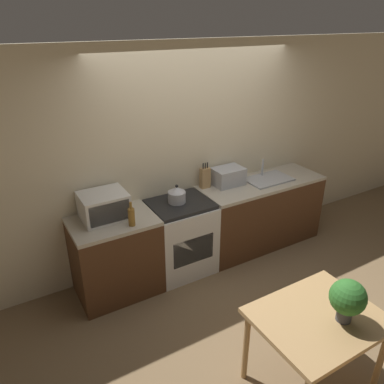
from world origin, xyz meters
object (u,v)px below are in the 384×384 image
(kettle, at_px, (177,195))
(toaster_oven, at_px, (228,176))
(dining_table, at_px, (317,325))
(stove_range, at_px, (181,237))
(microwave, at_px, (104,206))
(bottle, at_px, (131,217))

(kettle, distance_m, toaster_oven, 0.80)
(kettle, distance_m, dining_table, 2.01)
(stove_range, xyz_separation_m, microwave, (-0.84, 0.09, 0.59))
(microwave, bearing_deg, kettle, -4.23)
(microwave, height_order, toaster_oven, microwave)
(stove_range, xyz_separation_m, toaster_oven, (0.76, 0.15, 0.56))
(microwave, xyz_separation_m, bottle, (0.18, -0.29, -0.04))
(stove_range, xyz_separation_m, dining_table, (0.14, -1.94, 0.20))
(stove_range, height_order, toaster_oven, toaster_oven)
(stove_range, distance_m, bottle, 0.88)
(bottle, height_order, toaster_oven, bottle)
(bottle, bearing_deg, toaster_oven, 13.83)
(stove_range, relative_size, dining_table, 0.94)
(toaster_oven, bearing_deg, dining_table, -106.51)
(dining_table, bearing_deg, bottle, 114.81)
(toaster_oven, height_order, dining_table, toaster_oven)
(stove_range, distance_m, toaster_oven, 0.96)
(stove_range, bearing_deg, microwave, 173.84)
(stove_range, bearing_deg, dining_table, -85.72)
(kettle, bearing_deg, bottle, -160.11)
(bottle, bearing_deg, stove_range, 16.83)
(toaster_oven, distance_m, dining_table, 2.21)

